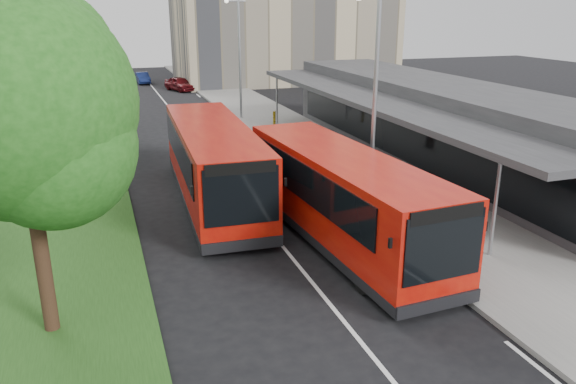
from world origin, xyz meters
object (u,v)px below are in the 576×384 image
at_px(tree_near, 21,120).
at_px(car_near, 180,84).
at_px(litter_bin, 312,150).
at_px(tree_mid, 51,63).
at_px(lamp_post_far, 238,51).
at_px(car_far, 143,78).
at_px(lamp_post_near, 373,91).
at_px(bus_main, 342,198).
at_px(bus_second, 214,164).
at_px(tree_far, 62,44).
at_px(bollard, 274,120).

bearing_deg(tree_near, car_near, 77.15).
bearing_deg(litter_bin, car_near, 95.60).
bearing_deg(tree_mid, lamp_post_far, 49.32).
bearing_deg(car_near, tree_mid, -128.97).
distance_m(car_near, car_far, 7.17).
relative_size(tree_mid, lamp_post_near, 1.05).
xyz_separation_m(lamp_post_far, bus_main, (-2.09, -22.17, -3.14)).
height_order(bus_second, car_near, bus_second).
relative_size(lamp_post_near, lamp_post_far, 1.00).
bearing_deg(tree_mid, bus_main, -45.58).
distance_m(bus_main, car_near, 37.71).
height_order(lamp_post_near, car_near, lamp_post_near).
relative_size(tree_mid, tree_far, 0.99).
xyz_separation_m(litter_bin, car_far, (-5.56, 34.08, -0.01)).
bearing_deg(bus_second, bollard, 65.16).
distance_m(tree_near, bus_main, 10.15).
xyz_separation_m(litter_bin, car_near, (-2.69, 27.50, 0.08)).
distance_m(tree_far, bus_second, 17.31).
xyz_separation_m(tree_far, bus_second, (5.81, -15.84, -3.85)).
xyz_separation_m(tree_far, lamp_post_near, (11.13, -19.05, -0.76)).
xyz_separation_m(bollard, car_far, (-5.95, 26.39, -0.13)).
xyz_separation_m(tree_mid, bollard, (12.32, 8.66, -4.72)).
distance_m(lamp_post_far, bollard, 6.00).
height_order(tree_near, car_far, tree_near).
height_order(litter_bin, bollard, bollard).
bearing_deg(lamp_post_near, bus_main, -133.98).
bearing_deg(lamp_post_near, tree_far, 120.29).
bearing_deg(car_far, lamp_post_far, -81.63).
bearing_deg(bus_main, car_far, 89.89).
bearing_deg(lamp_post_far, tree_near, -114.04).
bearing_deg(car_far, tree_near, -101.49).
bearing_deg(bollard, bus_second, -117.50).
distance_m(lamp_post_near, litter_bin, 9.07).
xyz_separation_m(bus_main, bus_second, (-3.23, 5.38, 0.05)).
bearing_deg(car_near, tree_far, -140.27).
relative_size(bus_main, car_far, 3.22).
relative_size(bus_second, litter_bin, 13.39).
height_order(tree_mid, bollard, tree_mid).
xyz_separation_m(bus_main, bollard, (3.28, 17.88, -0.88)).
xyz_separation_m(lamp_post_near, lamp_post_far, (0.00, 20.00, 0.00)).
bearing_deg(lamp_post_near, bus_second, 148.91).
xyz_separation_m(tree_near, tree_far, (-0.00, 24.00, 0.20)).
bearing_deg(car_far, lamp_post_near, -87.33).
distance_m(bus_main, bus_second, 6.27).
distance_m(tree_far, car_near, 19.49).
bearing_deg(car_near, bus_second, -117.06).
bearing_deg(bus_main, litter_bin, 70.61).
bearing_deg(bus_second, lamp_post_near, -28.44).
xyz_separation_m(bus_second, car_near, (3.42, 32.32, -0.97)).
xyz_separation_m(tree_far, bus_main, (9.04, -21.22, -3.90)).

